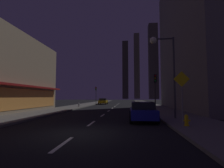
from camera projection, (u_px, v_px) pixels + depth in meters
ground_plane at (118, 105)px, 40.37m from camera, size 78.00×136.00×0.10m
sidewalk_right at (148, 104)px, 39.72m from camera, size 4.00×76.00×0.15m
sidewalk_left at (88, 104)px, 41.04m from camera, size 4.00×76.00×0.15m
lane_marking_center at (112, 108)px, 27.27m from camera, size 0.16×43.80×0.01m
building_apartment_right at (214, 34)px, 23.92m from camera, size 11.00×20.00×21.24m
skyscraper_distant_tall at (125, 70)px, 160.65m from camera, size 5.44×6.90×53.90m
skyscraper_distant_mid at (137, 66)px, 167.83m from camera, size 5.22×7.38×63.83m
skyscraper_distant_short at (153, 61)px, 145.33m from camera, size 7.46×8.36×63.76m
skyscraper_distant_slender at (172, 70)px, 136.04m from camera, size 8.38×7.29×46.78m
car_parked_near at (142, 111)px, 12.94m from camera, size 1.98×4.24×1.45m
car_parked_far at (103, 101)px, 41.79m from camera, size 1.98×4.24×1.45m
fire_hydrant_yellow_near at (186, 120)px, 9.97m from camera, size 0.42×0.30×0.65m
fire_hydrant_far_left at (79, 105)px, 29.40m from camera, size 0.42×0.30×0.65m
traffic_light_near_right at (155, 84)px, 18.88m from camera, size 0.32×0.48×4.20m
traffic_light_far_left at (96, 91)px, 42.78m from camera, size 0.32×0.48×4.20m
street_lamp_right at (163, 57)px, 13.85m from camera, size 1.96×0.56×6.58m
pedestrian_crossing_sign at (182, 94)px, 9.81m from camera, size 0.91×0.08×3.15m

